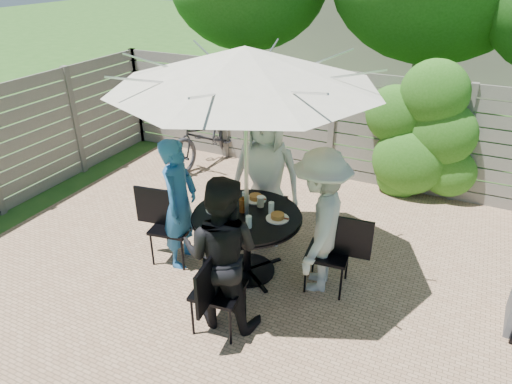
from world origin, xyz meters
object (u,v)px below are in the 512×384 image
at_px(plate_left, 217,208).
at_px(coffee_cup, 261,202).
at_px(person_left, 180,204).
at_px(glass_right, 271,208).
at_px(person_front, 221,254).
at_px(chair_left, 173,239).
at_px(glass_left, 222,210).
at_px(chair_front, 218,306).
at_px(syrup_jug, 243,205).
at_px(bicycle, 208,136).
at_px(glass_back, 245,197).
at_px(plate_right, 278,217).
at_px(patio_table, 247,233).
at_px(umbrella, 245,67).
at_px(glass_front, 249,222).
at_px(person_back, 266,176).
at_px(chair_right, 328,267).
at_px(chair_back, 268,214).
at_px(person_right, 320,223).
at_px(plate_back, 256,198).
at_px(plate_front, 237,229).

distance_m(plate_left, coffee_cup, 0.51).
bearing_deg(person_left, glass_right, -84.50).
distance_m(person_left, person_front, 1.17).
height_order(chair_left, coffee_cup, chair_left).
xyz_separation_m(glass_left, coffee_cup, (0.30, 0.38, -0.01)).
bearing_deg(plate_left, chair_front, -60.53).
height_order(syrup_jug, bicycle, bicycle).
bearing_deg(person_front, person_left, -45.00).
xyz_separation_m(chair_front, glass_back, (-0.30, 1.19, 0.59)).
bearing_deg(plate_right, patio_table, -170.92).
bearing_deg(umbrella, coffee_cup, 74.64).
distance_m(glass_back, glass_front, 0.56).
distance_m(person_back, chair_right, 1.42).
xyz_separation_m(person_back, glass_back, (-0.01, -0.58, -0.04)).
relative_size(patio_table, chair_back, 1.51).
bearing_deg(chair_right, plate_left, 3.23).
bearing_deg(chair_left, person_right, 0.05).
distance_m(person_left, syrup_jug, 0.78).
bearing_deg(plate_left, person_left, -170.92).
bearing_deg(plate_back, glass_left, -110.10).
height_order(person_left, coffee_cup, person_left).
bearing_deg(plate_front, plate_right, 54.08).
xyz_separation_m(person_back, plate_left, (-0.22, -0.88, -0.08)).
bearing_deg(person_right, plate_left, -90.00).
xyz_separation_m(patio_table, syrup_jug, (-0.07, 0.04, 0.33)).
xyz_separation_m(chair_right, coffee_cup, (-0.89, 0.08, 0.59)).
height_order(patio_table, glass_right, glass_right).
distance_m(patio_table, plate_left, 0.45).
bearing_deg(glass_back, person_left, -151.22).
xyz_separation_m(person_left, glass_left, (0.58, -0.01, 0.07)).
xyz_separation_m(person_back, plate_front, (0.19, -1.18, -0.08)).
distance_m(umbrella, chair_left, 2.38).
height_order(person_front, coffee_cup, person_front).
relative_size(plate_left, coffee_cup, 2.17).
relative_size(umbrella, syrup_jug, 19.69).
relative_size(umbrella, chair_front, 3.23).
distance_m(person_back, chair_left, 1.42).
xyz_separation_m(person_front, plate_left, (-0.49, 0.76, 0.01)).
bearing_deg(coffee_cup, chair_right, -5.23).
relative_size(person_front, plate_front, 6.41).
xyz_separation_m(patio_table, plate_left, (-0.36, -0.06, 0.27)).
distance_m(patio_table, plate_front, 0.45).
distance_m(person_back, glass_back, 0.58).
height_order(person_front, glass_back, person_front).
bearing_deg(person_back, glass_right, -70.30).
xyz_separation_m(person_right, coffee_cup, (-0.76, 0.10, 0.03)).
xyz_separation_m(plate_front, glass_back, (-0.20, 0.60, 0.05)).
xyz_separation_m(person_right, glass_front, (-0.68, -0.37, 0.04)).
bearing_deg(plate_left, person_right, 9.08).
xyz_separation_m(plate_back, plate_right, (0.41, -0.30, 0.00)).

